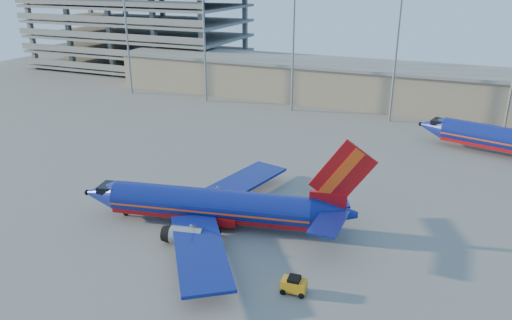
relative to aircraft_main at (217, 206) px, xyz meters
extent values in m
plane|color=slate|center=(-3.67, 4.37, -2.42)|extent=(220.00, 220.00, 0.00)
cube|color=gray|center=(6.33, 62.37, 1.58)|extent=(120.00, 15.00, 8.00)
cube|color=slate|center=(6.33, 62.37, 5.78)|extent=(122.00, 16.00, 0.60)
cube|color=slate|center=(-65.67, 78.37, -1.42)|extent=(60.00, 30.00, 0.70)
cube|color=slate|center=(-65.67, 78.37, 2.78)|extent=(60.00, 30.00, 0.70)
cube|color=slate|center=(-65.67, 78.37, 6.98)|extent=(60.00, 30.00, 0.70)
cube|color=slate|center=(-65.67, 78.37, 11.18)|extent=(60.00, 30.00, 0.70)
cube|color=slate|center=(-65.67, 78.37, 15.38)|extent=(60.00, 30.00, 0.70)
cube|color=slate|center=(-65.67, 91.37, 8.08)|extent=(1.20, 1.20, 21.00)
cylinder|color=gray|center=(-48.67, 50.37, 11.58)|extent=(0.44, 0.44, 28.00)
cylinder|color=gray|center=(-28.67, 50.37, 11.58)|extent=(0.44, 0.44, 28.00)
cylinder|color=gray|center=(-8.67, 50.37, 11.58)|extent=(0.44, 0.44, 28.00)
cylinder|color=gray|center=(11.33, 50.37, 11.58)|extent=(0.44, 0.44, 28.00)
cylinder|color=navy|center=(-0.79, -0.16, 0.15)|extent=(23.13, 7.94, 3.53)
cube|color=#A90D10|center=(-0.79, -0.16, -0.75)|extent=(23.00, 7.29, 1.24)
cube|color=#E54613|center=(-0.79, -0.16, -0.09)|extent=(23.14, 7.98, 0.21)
cone|color=navy|center=(-13.97, -2.79, 0.15)|extent=(4.62, 4.24, 3.53)
cube|color=black|center=(-12.75, -2.55, 1.06)|extent=(2.73, 2.88, 0.76)
cone|color=navy|center=(12.86, 2.57, 0.49)|extent=(5.55, 4.43, 3.53)
cube|color=#A90D10|center=(12.11, 2.42, 1.77)|extent=(4.03, 1.30, 2.10)
cube|color=#A90D10|center=(13.42, 2.68, 5.11)|extent=(6.92, 1.67, 7.61)
cube|color=#E54613|center=(13.24, 2.65, 5.11)|extent=(4.64, 1.31, 5.97)
cube|color=navy|center=(11.85, 5.67, 1.01)|extent=(5.04, 6.74, 0.21)
cube|color=navy|center=(13.12, -0.68, 1.01)|extent=(2.93, 6.14, 0.21)
cube|color=navy|center=(-1.03, 8.35, -0.70)|extent=(7.90, 15.46, 0.33)
cube|color=navy|center=(2.26, -8.10, -0.70)|extent=(12.43, 14.81, 0.33)
cube|color=#A90D10|center=(-0.32, -0.06, -1.13)|extent=(6.34, 4.77, 0.95)
cylinder|color=gray|center=(-2.88, 4.48, -1.32)|extent=(3.76, 2.64, 2.00)
cylinder|color=gray|center=(-0.94, -5.24, -1.32)|extent=(3.76, 2.64, 2.00)
cylinder|color=gray|center=(-11.07, -2.21, -1.90)|extent=(0.27, 0.27, 1.05)
cylinder|color=black|center=(-11.07, -2.21, -2.12)|extent=(0.65, 0.35, 0.61)
cylinder|color=black|center=(0.13, 2.55, -2.02)|extent=(0.89, 0.67, 0.80)
cylinder|color=black|center=(1.10, -2.31, -2.02)|extent=(0.89, 0.67, 0.80)
cone|color=navy|center=(19.62, 40.72, 0.29)|extent=(5.02, 4.66, 3.72)
cube|color=black|center=(20.88, 40.39, 1.25)|extent=(2.99, 3.13, 0.80)
cube|color=orange|center=(12.22, -8.74, -1.62)|extent=(2.34, 1.45, 1.07)
cube|color=black|center=(12.22, -8.74, -0.98)|extent=(1.16, 1.25, 0.37)
cylinder|color=black|center=(11.32, -8.21, -2.14)|extent=(0.57, 0.23, 0.56)
cylinder|color=black|center=(11.41, -9.39, -2.14)|extent=(0.57, 0.23, 0.56)
cylinder|color=black|center=(13.03, -8.08, -2.14)|extent=(0.57, 0.23, 0.56)
cylinder|color=black|center=(13.12, -9.26, -2.14)|extent=(0.57, 0.23, 0.56)
camera|label=1|loc=(23.92, -44.92, 24.95)|focal=35.00mm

